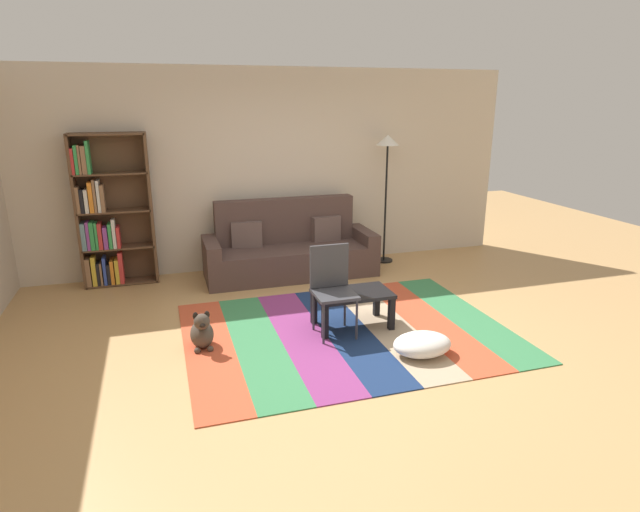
% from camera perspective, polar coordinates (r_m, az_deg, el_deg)
% --- Properties ---
extents(ground_plane, '(14.00, 14.00, 0.00)m').
position_cam_1_polar(ground_plane, '(5.35, 1.58, -8.60)').
color(ground_plane, tan).
extents(back_wall, '(6.80, 0.10, 2.70)m').
position_cam_1_polar(back_wall, '(7.35, -4.82, 9.33)').
color(back_wall, beige).
rests_on(back_wall, ground_plane).
extents(rug, '(3.23, 2.45, 0.01)m').
position_cam_1_polar(rug, '(5.41, 2.93, -8.22)').
color(rug, '#C64C2D').
rests_on(rug, ground_plane).
extents(couch, '(2.26, 0.80, 1.00)m').
position_cam_1_polar(couch, '(7.06, -3.35, 0.65)').
color(couch, '#4C3833').
rests_on(couch, ground_plane).
extents(bookshelf, '(0.90, 0.28, 1.90)m').
position_cam_1_polar(bookshelf, '(7.05, -22.21, 3.83)').
color(bookshelf, brown).
rests_on(bookshelf, ground_plane).
extents(coffee_table, '(0.79, 0.46, 0.38)m').
position_cam_1_polar(coffee_table, '(5.42, 3.54, -4.62)').
color(coffee_table, black).
rests_on(coffee_table, rug).
extents(pouf, '(0.56, 0.41, 0.20)m').
position_cam_1_polar(pouf, '(5.00, 11.05, -9.40)').
color(pouf, white).
rests_on(pouf, rug).
extents(dog, '(0.22, 0.35, 0.40)m').
position_cam_1_polar(dog, '(5.15, -12.71, -8.09)').
color(dog, '#473D33').
rests_on(dog, ground_plane).
extents(standing_lamp, '(0.32, 0.32, 1.81)m').
position_cam_1_polar(standing_lamp, '(7.47, 7.32, 10.64)').
color(standing_lamp, black).
rests_on(standing_lamp, ground_plane).
extents(tv_remote, '(0.08, 0.16, 0.02)m').
position_cam_1_polar(tv_remote, '(5.38, 3.15, -3.87)').
color(tv_remote, black).
rests_on(tv_remote, coffee_table).
extents(folding_chair, '(0.40, 0.40, 0.90)m').
position_cam_1_polar(folding_chair, '(5.22, 1.32, -2.90)').
color(folding_chair, '#38383D').
rests_on(folding_chair, ground_plane).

